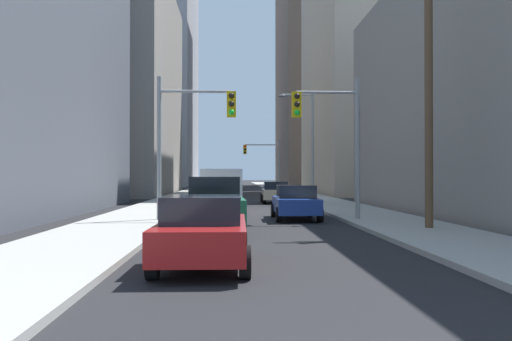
{
  "coord_description": "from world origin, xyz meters",
  "views": [
    {
      "loc": [
        -1.09,
        -2.39,
        1.96
      ],
      "look_at": [
        0.0,
        21.77,
        2.18
      ],
      "focal_mm": 36.15,
      "sensor_mm": 36.0,
      "label": 1
    }
  ],
  "objects_px": {
    "pickup_truck_green": "(213,204)",
    "sedan_blue": "(296,202)",
    "traffic_signal_far_right": "(263,157)",
    "cargo_van_white": "(222,188)",
    "sedan_beige": "(275,192)",
    "traffic_signal_near_left": "(192,125)",
    "sedan_red": "(203,231)",
    "traffic_signal_near_right": "(330,126)"
  },
  "relations": [
    {
      "from": "sedan_red",
      "to": "sedan_beige",
      "type": "relative_size",
      "value": 0.99
    },
    {
      "from": "pickup_truck_green",
      "to": "sedan_blue",
      "type": "bearing_deg",
      "value": 52.34
    },
    {
      "from": "pickup_truck_green",
      "to": "sedan_blue",
      "type": "relative_size",
      "value": 1.29
    },
    {
      "from": "sedan_blue",
      "to": "traffic_signal_near_left",
      "type": "bearing_deg",
      "value": -162.25
    },
    {
      "from": "sedan_blue",
      "to": "traffic_signal_near_right",
      "type": "bearing_deg",
      "value": -48.4
    },
    {
      "from": "sedan_red",
      "to": "traffic_signal_near_right",
      "type": "xyz_separation_m",
      "value": [
        4.66,
        10.15,
        3.22
      ]
    },
    {
      "from": "pickup_truck_green",
      "to": "traffic_signal_near_right",
      "type": "relative_size",
      "value": 0.91
    },
    {
      "from": "pickup_truck_green",
      "to": "sedan_beige",
      "type": "xyz_separation_m",
      "value": [
        3.66,
        17.79,
        -0.16
      ]
    },
    {
      "from": "sedan_blue",
      "to": "traffic_signal_far_right",
      "type": "relative_size",
      "value": 0.7
    },
    {
      "from": "cargo_van_white",
      "to": "traffic_signal_near_right",
      "type": "distance_m",
      "value": 7.84
    },
    {
      "from": "traffic_signal_near_left",
      "to": "traffic_signal_far_right",
      "type": "relative_size",
      "value": 1.0
    },
    {
      "from": "sedan_red",
      "to": "sedan_blue",
      "type": "xyz_separation_m",
      "value": [
        3.4,
        11.57,
        0.0
      ]
    },
    {
      "from": "sedan_blue",
      "to": "traffic_signal_far_right",
      "type": "bearing_deg",
      "value": 88.92
    },
    {
      "from": "traffic_signal_near_right",
      "to": "sedan_red",
      "type": "bearing_deg",
      "value": -114.64
    },
    {
      "from": "sedan_beige",
      "to": "traffic_signal_near_left",
      "type": "distance_m",
      "value": 15.79
    },
    {
      "from": "cargo_van_white",
      "to": "traffic_signal_far_right",
      "type": "bearing_deg",
      "value": 82.74
    },
    {
      "from": "pickup_truck_green",
      "to": "traffic_signal_far_right",
      "type": "xyz_separation_m",
      "value": [
        4.12,
        40.06,
        3.12
      ]
    },
    {
      "from": "traffic_signal_near_left",
      "to": "traffic_signal_far_right",
      "type": "height_order",
      "value": "same"
    },
    {
      "from": "traffic_signal_far_right",
      "to": "sedan_red",
      "type": "bearing_deg",
      "value": -94.93
    },
    {
      "from": "pickup_truck_green",
      "to": "cargo_van_white",
      "type": "distance_m",
      "value": 8.82
    },
    {
      "from": "cargo_van_white",
      "to": "traffic_signal_near_left",
      "type": "xyz_separation_m",
      "value": [
        -1.11,
        -5.76,
        2.73
      ]
    },
    {
      "from": "pickup_truck_green",
      "to": "sedan_beige",
      "type": "distance_m",
      "value": 18.16
    },
    {
      "from": "cargo_van_white",
      "to": "sedan_red",
      "type": "bearing_deg",
      "value": -90.32
    },
    {
      "from": "cargo_van_white",
      "to": "sedan_beige",
      "type": "distance_m",
      "value": 9.65
    },
    {
      "from": "sedan_beige",
      "to": "traffic_signal_near_right",
      "type": "distance_m",
      "value": 15.12
    },
    {
      "from": "cargo_van_white",
      "to": "sedan_blue",
      "type": "height_order",
      "value": "cargo_van_white"
    },
    {
      "from": "pickup_truck_green",
      "to": "cargo_van_white",
      "type": "bearing_deg",
      "value": 89.11
    },
    {
      "from": "cargo_van_white",
      "to": "traffic_signal_near_right",
      "type": "bearing_deg",
      "value": -51.61
    },
    {
      "from": "traffic_signal_near_right",
      "to": "sedan_blue",
      "type": "bearing_deg",
      "value": 131.6
    },
    {
      "from": "pickup_truck_green",
      "to": "sedan_blue",
      "type": "xyz_separation_m",
      "value": [
        3.45,
        4.46,
        -0.16
      ]
    },
    {
      "from": "pickup_truck_green",
      "to": "sedan_blue",
      "type": "height_order",
      "value": "pickup_truck_green"
    },
    {
      "from": "pickup_truck_green",
      "to": "sedan_red",
      "type": "xyz_separation_m",
      "value": [
        0.05,
        -7.1,
        -0.16
      ]
    },
    {
      "from": "pickup_truck_green",
      "to": "traffic_signal_near_left",
      "type": "xyz_separation_m",
      "value": [
        -0.98,
        3.05,
        3.08
      ]
    },
    {
      "from": "cargo_van_white",
      "to": "traffic_signal_far_right",
      "type": "height_order",
      "value": "traffic_signal_far_right"
    },
    {
      "from": "sedan_blue",
      "to": "traffic_signal_near_left",
      "type": "distance_m",
      "value": 5.67
    },
    {
      "from": "cargo_van_white",
      "to": "pickup_truck_green",
      "type": "bearing_deg",
      "value": -90.89
    },
    {
      "from": "sedan_blue",
      "to": "sedan_beige",
      "type": "xyz_separation_m",
      "value": [
        0.21,
        13.32,
        0.0
      ]
    },
    {
      "from": "traffic_signal_near_right",
      "to": "cargo_van_white",
      "type": "bearing_deg",
      "value": 128.39
    },
    {
      "from": "cargo_van_white",
      "to": "traffic_signal_near_left",
      "type": "height_order",
      "value": "traffic_signal_near_left"
    },
    {
      "from": "sedan_red",
      "to": "traffic_signal_far_right",
      "type": "xyz_separation_m",
      "value": [
        4.07,
        47.17,
        3.29
      ]
    },
    {
      "from": "sedan_red",
      "to": "sedan_blue",
      "type": "relative_size",
      "value": 1.0
    },
    {
      "from": "traffic_signal_far_right",
      "to": "traffic_signal_near_left",
      "type": "bearing_deg",
      "value": -97.84
    }
  ]
}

